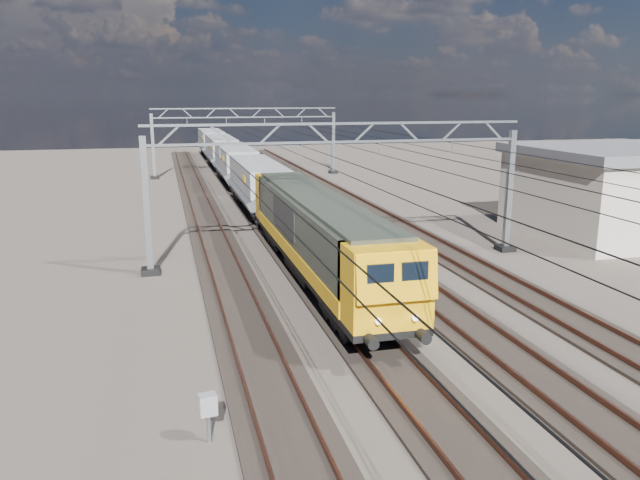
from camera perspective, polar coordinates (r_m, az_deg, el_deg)
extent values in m
plane|color=black|center=(28.65, 4.09, -4.00)|extent=(160.00, 160.00, 0.00)
cube|color=black|center=(27.42, -7.95, -4.76)|extent=(2.60, 140.00, 0.12)
cube|color=brown|center=(27.31, -9.46, -4.54)|extent=(0.08, 140.00, 0.16)
cube|color=brown|center=(27.45, -6.46, -4.35)|extent=(0.08, 140.00, 0.16)
cube|color=black|center=(28.09, 0.21, -4.19)|extent=(2.60, 140.00, 0.12)
cube|color=brown|center=(27.88, -1.23, -3.99)|extent=(0.08, 140.00, 0.16)
cube|color=brown|center=(28.22, 1.63, -3.77)|extent=(0.08, 140.00, 0.16)
cube|color=black|center=(29.30, 7.82, -3.58)|extent=(2.60, 140.00, 0.12)
cube|color=brown|center=(29.00, 6.51, -3.39)|extent=(0.08, 140.00, 0.16)
cube|color=brown|center=(29.52, 9.13, -3.17)|extent=(0.08, 140.00, 0.16)
cube|color=black|center=(30.98, 14.71, -2.97)|extent=(2.60, 140.00, 0.12)
cube|color=brown|center=(30.60, 13.55, -2.79)|extent=(0.08, 140.00, 0.16)
cube|color=brown|center=(31.28, 15.89, -2.59)|extent=(0.08, 140.00, 0.16)
cube|color=#8F979D|center=(30.42, -15.56, 2.95)|extent=(0.30, 0.30, 6.60)
cube|color=#8F979D|center=(35.42, 16.90, 4.25)|extent=(0.30, 0.30, 6.60)
cube|color=black|center=(31.11, -15.21, -2.77)|extent=(0.90, 0.90, 0.30)
cube|color=black|center=(36.01, 16.57, -0.71)|extent=(0.90, 0.90, 0.30)
cube|color=#8F979D|center=(31.23, 1.98, 10.60)|extent=(19.30, 0.18, 0.12)
cube|color=#8F979D|center=(31.28, 1.97, 8.96)|extent=(19.30, 0.18, 0.12)
cube|color=#8F979D|center=(30.03, -13.66, 9.29)|extent=(1.03, 0.10, 0.94)
cube|color=#8F979D|center=(30.15, -9.09, 9.50)|extent=(1.03, 0.10, 0.94)
cube|color=#8F979D|center=(30.46, -4.57, 9.66)|extent=(1.03, 0.10, 0.94)
cube|color=#8F979D|center=(30.95, -0.17, 9.75)|extent=(1.03, 0.10, 0.94)
cube|color=#8F979D|center=(31.60, 4.07, 9.79)|extent=(1.03, 0.10, 0.94)
cube|color=#8F979D|center=(32.42, 8.12, 9.78)|extent=(1.03, 0.10, 0.94)
cube|color=#8F979D|center=(33.39, 11.95, 9.72)|extent=(1.03, 0.10, 0.94)
cube|color=#8F979D|center=(34.50, 15.55, 9.63)|extent=(1.03, 0.10, 0.94)
cube|color=#8F979D|center=(30.20, -9.15, 8.03)|extent=(0.06, 0.06, 0.65)
cube|color=#8F979D|center=(30.82, -1.65, 8.29)|extent=(0.06, 0.06, 0.65)
cube|color=#8F979D|center=(31.92, 5.45, 8.40)|extent=(0.06, 0.06, 0.65)
cube|color=#8F979D|center=(33.47, 11.99, 8.40)|extent=(0.06, 0.06, 0.65)
cube|color=#8F979D|center=(66.18, -15.02, 8.25)|extent=(0.30, 0.30, 6.60)
cube|color=#8F979D|center=(68.62, 1.22, 8.85)|extent=(0.30, 0.30, 6.60)
cube|color=black|center=(66.49, -14.86, 5.55)|extent=(0.90, 0.90, 0.30)
cube|color=black|center=(68.93, 1.21, 6.24)|extent=(0.90, 0.90, 0.30)
cube|color=#8F979D|center=(66.55, -6.85, 11.86)|extent=(19.30, 0.18, 0.12)
cube|color=#8F979D|center=(66.58, -6.82, 11.09)|extent=(19.30, 0.18, 0.12)
cube|color=#8F979D|center=(66.00, -14.14, 11.16)|extent=(1.03, 0.10, 0.94)
cube|color=#8F979D|center=(66.05, -12.05, 11.27)|extent=(1.03, 0.10, 0.94)
cube|color=#8F979D|center=(66.19, -9.95, 11.36)|extent=(1.03, 0.10, 0.94)
cube|color=#8F979D|center=(66.42, -7.87, 11.44)|extent=(1.03, 0.10, 0.94)
cube|color=#8F979D|center=(66.73, -5.80, 11.50)|extent=(1.03, 0.10, 0.94)
cube|color=#8F979D|center=(67.12, -3.76, 11.55)|extent=(1.03, 0.10, 0.94)
cube|color=#8F979D|center=(67.59, -1.74, 11.58)|extent=(1.03, 0.10, 0.94)
cube|color=#8F979D|center=(68.15, 0.25, 11.60)|extent=(1.03, 0.10, 0.94)
cube|color=#8F979D|center=(66.08, -12.07, 10.60)|extent=(0.06, 0.06, 0.65)
cube|color=#8F979D|center=(66.36, -8.56, 10.75)|extent=(0.06, 0.06, 0.65)
cube|color=#8F979D|center=(66.88, -5.09, 10.86)|extent=(0.06, 0.06, 0.65)
cube|color=#8F979D|center=(67.63, -1.68, 10.93)|extent=(0.06, 0.06, 0.65)
cylinder|color=black|center=(34.20, -9.75, 8.04)|extent=(0.03, 140.00, 0.03)
cylinder|color=black|center=(34.16, -9.79, 8.88)|extent=(0.03, 140.00, 0.03)
cylinder|color=black|center=(34.74, -3.10, 8.29)|extent=(0.03, 140.00, 0.03)
cylinder|color=black|center=(34.71, -3.11, 9.11)|extent=(0.03, 140.00, 0.03)
cylinder|color=black|center=(35.73, 3.27, 8.42)|extent=(0.03, 140.00, 0.03)
cylinder|color=black|center=(35.69, 3.28, 9.22)|extent=(0.03, 140.00, 0.03)
cylinder|color=black|center=(37.12, 9.24, 8.45)|extent=(0.03, 140.00, 0.03)
cylinder|color=black|center=(37.08, 9.27, 9.22)|extent=(0.03, 140.00, 0.03)
cube|color=black|center=(22.89, 3.63, -6.49)|extent=(2.20, 3.60, 0.60)
cube|color=black|center=(35.01, -2.86, 0.46)|extent=(2.20, 3.60, 0.60)
cube|color=black|center=(28.76, -0.30, -1.56)|extent=(2.65, 20.00, 0.25)
cube|color=black|center=(28.86, -0.30, -2.29)|extent=(2.20, 4.50, 0.75)
cube|color=#2B3028|center=(28.43, -0.31, 1.21)|extent=(2.65, 17.00, 2.60)
cube|color=#E9A40C|center=(28.37, -2.94, -0.91)|extent=(0.04, 17.00, 0.60)
cube|color=#E9A40C|center=(29.00, 2.28, -0.59)|extent=(0.04, 17.00, 0.60)
cube|color=black|center=(29.03, -3.38, 2.14)|extent=(0.05, 5.00, 1.40)
cube|color=black|center=(29.65, 1.77, 2.39)|extent=(0.05, 5.00, 1.40)
cube|color=#2B3028|center=(28.18, -0.31, 3.93)|extent=(2.25, 18.00, 0.15)
cube|color=#E9A40C|center=(19.99, 5.98, -4.03)|extent=(2.65, 1.80, 2.60)
cube|color=#E9A40C|center=(19.00, 7.00, -3.41)|extent=(2.60, 0.46, 1.52)
cube|color=black|center=(18.69, 5.54, -3.32)|extent=(0.85, 0.08, 0.75)
cube|color=black|center=(19.08, 8.66, -3.07)|extent=(0.85, 0.08, 0.75)
cylinder|color=black|center=(19.13, 4.70, -9.27)|extent=(0.36, 0.50, 0.36)
cylinder|color=black|center=(19.71, 9.44, -8.71)|extent=(0.36, 0.50, 0.36)
cylinder|color=white|center=(19.07, 5.36, -7.41)|extent=(0.20, 0.08, 0.20)
cylinder|color=white|center=(19.49, 8.71, -7.06)|extent=(0.20, 0.08, 0.20)
cube|color=#E9A40C|center=(37.18, -3.68, 4.02)|extent=(2.65, 1.80, 2.60)
cube|color=#E9A40C|center=(38.03, -3.96, 4.98)|extent=(2.60, 0.46, 1.52)
cube|color=black|center=(38.02, -4.81, 5.11)|extent=(0.85, 0.08, 0.75)
cube|color=black|center=(38.22, -3.17, 5.18)|extent=(0.85, 0.08, 0.75)
cylinder|color=black|center=(38.45, -5.23, 2.17)|extent=(0.36, 0.50, 0.36)
cylinder|color=black|center=(38.74, -2.74, 2.30)|extent=(0.36, 0.50, 0.36)
cylinder|color=white|center=(38.28, -4.85, 3.05)|extent=(0.20, 0.08, 0.20)
cylinder|color=white|center=(38.49, -3.09, 3.13)|extent=(0.20, 0.08, 0.20)
cube|color=black|center=(41.48, -4.69, 2.38)|extent=(2.20, 2.60, 0.55)
cube|color=black|center=(50.25, -6.41, 4.23)|extent=(2.20, 2.60, 0.55)
cube|color=black|center=(45.79, -5.64, 3.84)|extent=(2.40, 13.00, 0.20)
cube|color=gray|center=(45.55, -5.69, 5.98)|extent=(2.80, 12.00, 1.80)
cube|color=#4D5156|center=(45.59, -6.84, 4.37)|extent=(1.48, 12.00, 1.36)
cube|color=#4D5156|center=(45.87, -4.48, 4.47)|extent=(1.48, 12.00, 1.36)
cube|color=#E9A40C|center=(42.40, -6.98, 5.55)|extent=(0.04, 1.20, 0.50)
cube|color=black|center=(55.35, -7.15, 5.03)|extent=(2.20, 2.60, 0.55)
cube|color=black|center=(64.22, -8.17, 6.11)|extent=(2.20, 2.60, 0.55)
cube|color=black|center=(59.73, -7.71, 5.95)|extent=(2.40, 13.00, 0.20)
cube|color=gray|center=(59.55, -7.76, 7.60)|extent=(2.80, 12.00, 1.80)
cube|color=#4D5156|center=(59.58, -8.64, 6.36)|extent=(1.48, 12.00, 1.36)
cube|color=#4D5156|center=(59.79, -6.81, 6.44)|extent=(1.48, 12.00, 1.36)
cube|color=#E9A40C|center=(56.42, -8.85, 7.36)|extent=(0.04, 1.20, 0.50)
cube|color=black|center=(69.36, -8.64, 6.61)|extent=(2.20, 2.60, 0.55)
cube|color=black|center=(78.27, -9.31, 7.32)|extent=(2.20, 2.60, 0.55)
cube|color=black|center=(73.77, -9.00, 7.26)|extent=(2.40, 13.00, 0.20)
cube|color=gray|center=(73.62, -9.05, 8.59)|extent=(2.80, 12.00, 1.80)
cube|color=#4D5156|center=(73.65, -9.76, 7.59)|extent=(1.48, 12.00, 1.36)
cube|color=#4D5156|center=(73.82, -8.27, 7.66)|extent=(1.48, 12.00, 1.36)
cube|color=#E9A40C|center=(70.52, -9.98, 8.45)|extent=(0.04, 1.20, 0.50)
cube|color=black|center=(83.43, -9.63, 7.65)|extent=(2.20, 2.60, 0.55)
cube|color=black|center=(92.37, -10.10, 8.15)|extent=(2.20, 2.60, 0.55)
cube|color=black|center=(87.87, -9.88, 8.15)|extent=(2.40, 13.00, 0.20)
cube|color=gray|center=(87.74, -9.93, 9.27)|extent=(2.80, 12.00, 1.80)
cube|color=#4D5156|center=(87.76, -10.52, 8.43)|extent=(1.48, 12.00, 1.36)
cube|color=#4D5156|center=(87.91, -9.27, 8.48)|extent=(1.48, 12.00, 1.36)
cube|color=#E9A40C|center=(84.65, -10.74, 9.17)|extent=(0.04, 1.20, 0.50)
cube|color=#8F979D|center=(16.36, -10.14, -16.58)|extent=(0.09, 0.09, 0.75)
cube|color=#B4B6BC|center=(16.05, -10.23, -14.58)|extent=(0.47, 0.39, 0.54)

